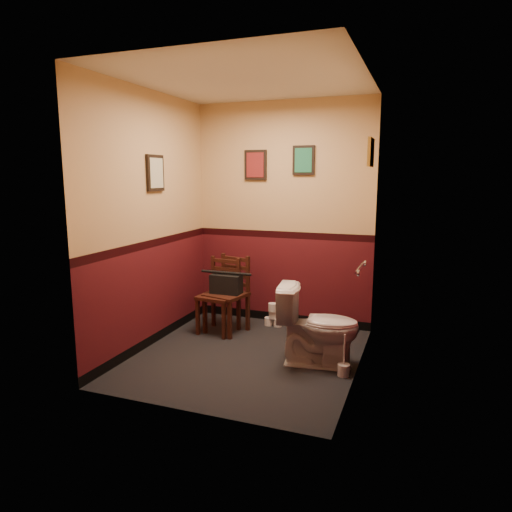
{
  "coord_description": "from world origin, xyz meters",
  "views": [
    {
      "loc": [
        1.62,
        -4.12,
        1.83
      ],
      "look_at": [
        0.0,
        0.25,
        1.0
      ],
      "focal_mm": 32.0,
      "sensor_mm": 36.0,
      "label": 1
    }
  ],
  "objects": [
    {
      "name": "ceiling",
      "position": [
        0.0,
        0.0,
        2.7
      ],
      "size": [
        2.2,
        2.4,
        0.0
      ],
      "primitive_type": "cube",
      "rotation": [
        3.14,
        0.0,
        0.0
      ],
      "color": "silver",
      "rests_on": "ground"
    },
    {
      "name": "wall_back",
      "position": [
        0.0,
        1.2,
        1.35
      ],
      "size": [
        2.2,
        0.0,
        2.7
      ],
      "primitive_type": "cube",
      "rotation": [
        1.57,
        0.0,
        0.0
      ],
      "color": "#4F1218",
      "rests_on": "ground"
    },
    {
      "name": "wall_left",
      "position": [
        -1.1,
        0.0,
        1.35
      ],
      "size": [
        0.0,
        2.4,
        2.7
      ],
      "primitive_type": "cube",
      "rotation": [
        1.57,
        0.0,
        1.57
      ],
      "color": "#4F1218",
      "rests_on": "ground"
    },
    {
      "name": "chair_right",
      "position": [
        -0.49,
        0.64,
        0.45
      ],
      "size": [
        0.5,
        0.5,
        0.9
      ],
      "rotation": [
        0.0,
        0.0,
        -0.23
      ],
      "color": "#461F15",
      "rests_on": "floor"
    },
    {
      "name": "framed_print_left",
      "position": [
        -1.08,
        0.1,
        1.85
      ],
      "size": [
        0.04,
        0.3,
        0.38
      ],
      "color": "black",
      "rests_on": "wall_left"
    },
    {
      "name": "framed_print_right",
      "position": [
        1.08,
        0.6,
        2.05
      ],
      "size": [
        0.04,
        0.34,
        0.28
      ],
      "color": "olive",
      "rests_on": "wall_right"
    },
    {
      "name": "tp_stack",
      "position": [
        -0.05,
        0.99,
        0.12
      ],
      "size": [
        0.22,
        0.14,
        0.29
      ],
      "color": "silver",
      "rests_on": "floor"
    },
    {
      "name": "wall_right",
      "position": [
        1.1,
        0.0,
        1.35
      ],
      "size": [
        0.0,
        2.4,
        2.7
      ],
      "primitive_type": "cube",
      "rotation": [
        1.57,
        0.0,
        -1.57
      ],
      "color": "#4F1218",
      "rests_on": "ground"
    },
    {
      "name": "wall_front",
      "position": [
        0.0,
        -1.2,
        1.35
      ],
      "size": [
        2.2,
        0.0,
        2.7
      ],
      "primitive_type": "cube",
      "rotation": [
        -1.57,
        0.0,
        0.0
      ],
      "color": "#4F1218",
      "rests_on": "ground"
    },
    {
      "name": "framed_print_back_a",
      "position": [
        -0.35,
        1.18,
        1.95
      ],
      "size": [
        0.28,
        0.04,
        0.36
      ],
      "color": "black",
      "rests_on": "wall_back"
    },
    {
      "name": "grab_bar",
      "position": [
        1.07,
        0.25,
        0.95
      ],
      "size": [
        0.05,
        0.56,
        0.06
      ],
      "color": "silver",
      "rests_on": "wall_right"
    },
    {
      "name": "handbag",
      "position": [
        -0.5,
        0.6,
        0.58
      ],
      "size": [
        0.36,
        0.18,
        0.26
      ],
      "rotation": [
        0.0,
        0.0,
        0.0
      ],
      "color": "black",
      "rests_on": "chair_right"
    },
    {
      "name": "floor",
      "position": [
        0.0,
        0.0,
        0.0
      ],
      "size": [
        2.2,
        2.4,
        0.0
      ],
      "primitive_type": "cube",
      "color": "black",
      "rests_on": "ground"
    },
    {
      "name": "toilet_brush",
      "position": [
        1.0,
        -0.13,
        0.06
      ],
      "size": [
        0.11,
        0.11,
        0.4
      ],
      "color": "silver",
      "rests_on": "floor"
    },
    {
      "name": "toilet",
      "position": [
        0.72,
        0.04,
        0.39
      ],
      "size": [
        0.84,
        0.54,
        0.77
      ],
      "primitive_type": "imported",
      "rotation": [
        0.0,
        0.0,
        1.7
      ],
      "color": "white",
      "rests_on": "floor"
    },
    {
      "name": "framed_print_back_b",
      "position": [
        0.25,
        1.18,
        2.0
      ],
      "size": [
        0.26,
        0.04,
        0.34
      ],
      "color": "black",
      "rests_on": "wall_back"
    },
    {
      "name": "chair_left",
      "position": [
        -0.58,
        0.59,
        0.44
      ],
      "size": [
        0.45,
        0.45,
        0.87
      ],
      "rotation": [
        0.0,
        0.0,
        -0.1
      ],
      "color": "#461F15",
      "rests_on": "floor"
    }
  ]
}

